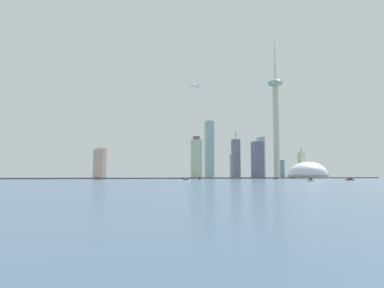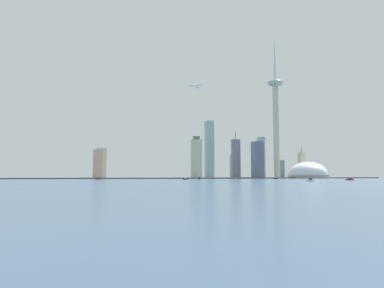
% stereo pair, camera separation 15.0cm
% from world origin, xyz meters
% --- Properties ---
extents(ground_plane, '(6000.00, 6000.00, 0.00)m').
position_xyz_m(ground_plane, '(0.00, 0.00, 0.00)').
color(ground_plane, '#354A63').
extents(waterfront_pier, '(1005.72, 64.61, 2.64)m').
position_xyz_m(waterfront_pier, '(0.00, 485.85, 1.32)').
color(waterfront_pier, '#4C5359').
rests_on(waterfront_pier, ground).
extents(observation_tower, '(38.42, 38.42, 369.78)m').
position_xyz_m(observation_tower, '(235.39, 491.40, 170.14)').
color(observation_tower, beige).
rests_on(observation_tower, ground).
extents(stadium_dome, '(98.68, 98.68, 64.34)m').
position_xyz_m(stadium_dome, '(308.22, 469.83, 8.04)').
color(stadium_dome, '#A09D8B').
rests_on(stadium_dome, ground).
extents(skyscraper_0, '(22.99, 19.05, 72.61)m').
position_xyz_m(skyscraper_0, '(-188.86, 559.82, 36.30)').
color(skyscraper_0, beige).
rests_on(skyscraper_0, ground).
extents(skyscraper_1, '(17.48, 24.05, 49.34)m').
position_xyz_m(skyscraper_1, '(290.29, 579.58, 24.67)').
color(skyscraper_1, slate).
rests_on(skyscraper_1, ground).
extents(skyscraper_2, '(20.37, 20.55, 65.16)m').
position_xyz_m(skyscraper_2, '(-196.65, 512.09, 32.58)').
color(skyscraper_2, tan).
rests_on(skyscraper_2, ground).
extents(skyscraper_3, '(18.98, 19.23, 139.69)m').
position_xyz_m(skyscraper_3, '(64.44, 509.18, 69.85)').
color(skyscraper_3, '#8CB5B2').
rests_on(skyscraper_3, ground).
extents(skyscraper_4, '(24.35, 24.76, 91.69)m').
position_xyz_m(skyscraper_4, '(189.13, 505.04, 45.84)').
color(skyscraper_4, slate).
rests_on(skyscraper_4, ground).
extents(skyscraper_5, '(20.25, 12.63, 118.46)m').
position_xyz_m(skyscraper_5, '(139.93, 526.54, 49.30)').
color(skyscraper_5, slate).
rests_on(skyscraper_5, ground).
extents(skyscraper_6, '(24.17, 13.41, 98.22)m').
position_xyz_m(skyscraper_6, '(24.36, 481.67, 46.72)').
color(skyscraper_6, beige).
rests_on(skyscraper_6, ground).
extents(skyscraper_7, '(13.45, 15.61, 81.04)m').
position_xyz_m(skyscraper_7, '(328.64, 530.04, 34.15)').
color(skyscraper_7, '#B7AD8C').
rests_on(skyscraper_7, ground).
extents(skyscraper_8, '(23.58, 15.51, 63.26)m').
position_xyz_m(skyscraper_8, '(159.34, 583.13, 31.63)').
color(skyscraper_8, '#9BA597').
rests_on(skyscraper_8, ground).
extents(skyscraper_9, '(12.45, 23.87, 107.29)m').
position_xyz_m(skyscraper_9, '(215.99, 540.12, 53.65)').
color(skyscraper_9, '#81A4B2').
rests_on(skyscraper_9, ground).
extents(boat_0, '(12.20, 4.25, 9.82)m').
position_xyz_m(boat_0, '(178.94, 158.20, 1.48)').
color(boat_0, '#B22625').
rests_on(boat_0, ground).
extents(boat_1, '(9.63, 5.20, 10.38)m').
position_xyz_m(boat_1, '(-43.78, 302.92, 1.59)').
color(boat_1, '#252922').
rests_on(boat_1, ground).
extents(boat_2, '(3.33, 7.57, 9.47)m').
position_xyz_m(boat_2, '(-5.59, 350.56, 1.68)').
color(boat_2, black).
rests_on(boat_2, ground).
extents(boat_3, '(4.40, 12.01, 7.28)m').
position_xyz_m(boat_3, '(164.69, 367.92, 1.51)').
color(boat_3, black).
rests_on(boat_3, ground).
extents(boat_4, '(8.78, 8.09, 4.24)m').
position_xyz_m(boat_4, '(67.20, 91.00, 1.54)').
color(boat_4, white).
rests_on(boat_4, ground).
extents(boat_5, '(9.70, 4.02, 9.45)m').
position_xyz_m(boat_5, '(-193.46, 348.53, 1.38)').
color(boat_5, '#AD242B').
rests_on(boat_5, ground).
extents(channel_buoy_0, '(1.61, 1.61, 2.57)m').
position_xyz_m(channel_buoy_0, '(-82.82, 248.00, 1.29)').
color(channel_buoy_0, '#E54C19').
rests_on(channel_buoy_0, ground).
extents(airplane, '(25.70, 27.10, 8.24)m').
position_xyz_m(airplane, '(-1.87, 393.55, 193.75)').
color(airplane, silver).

